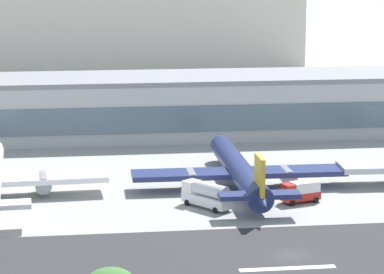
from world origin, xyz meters
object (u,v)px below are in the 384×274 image
(terminal_building, at_px, (200,105))
(distant_hotel_block, at_px, (80,8))
(airliner_gold_tail_gate_1, at_px, (240,172))
(service_box_truck_1, at_px, (300,191))
(service_fuel_truck_0, at_px, (207,195))

(terminal_building, distance_m, distant_hotel_block, 121.56)
(airliner_gold_tail_gate_1, bearing_deg, service_box_truck_1, -137.92)
(distant_hotel_block, relative_size, service_box_truck_1, 22.80)
(service_fuel_truck_0, relative_size, service_box_truck_1, 1.29)
(service_box_truck_1, bearing_deg, service_fuel_truck_0, -13.40)
(terminal_building, relative_size, airliner_gold_tail_gate_1, 4.74)
(airliner_gold_tail_gate_1, height_order, service_box_truck_1, airliner_gold_tail_gate_1)
(airliner_gold_tail_gate_1, bearing_deg, distant_hotel_block, 8.76)
(service_fuel_truck_0, bearing_deg, distant_hotel_block, -32.17)
(distant_hotel_block, height_order, airliner_gold_tail_gate_1, distant_hotel_block)
(terminal_building, relative_size, service_box_truck_1, 32.27)
(airliner_gold_tail_gate_1, xyz_separation_m, service_box_truck_1, (7.83, -8.83, -1.13))
(terminal_building, bearing_deg, airliner_gold_tail_gate_1, -89.87)
(terminal_building, height_order, distant_hotel_block, distant_hotel_block)
(airliner_gold_tail_gate_1, distance_m, service_fuel_truck_0, 12.03)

